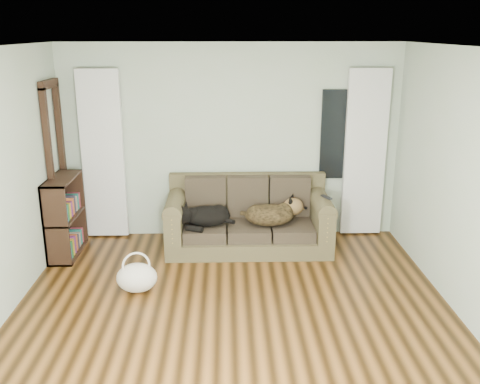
{
  "coord_description": "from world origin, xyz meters",
  "views": [
    {
      "loc": [
        -0.06,
        -4.54,
        2.75
      ],
      "look_at": [
        0.1,
        1.6,
        0.88
      ],
      "focal_mm": 40.0,
      "sensor_mm": 36.0,
      "label": 1
    }
  ],
  "objects_px": {
    "sofa": "(248,215)",
    "dog_black_lab": "(204,216)",
    "dog_shepherd": "(272,214)",
    "tote_bag": "(137,278)",
    "bookshelf": "(65,217)"
  },
  "relations": [
    {
      "from": "dog_black_lab",
      "to": "dog_shepherd",
      "type": "xyz_separation_m",
      "value": [
        0.87,
        0.03,
        0.01
      ]
    },
    {
      "from": "dog_black_lab",
      "to": "bookshelf",
      "type": "distance_m",
      "value": 1.74
    },
    {
      "from": "sofa",
      "to": "dog_black_lab",
      "type": "distance_m",
      "value": 0.58
    },
    {
      "from": "sofa",
      "to": "bookshelf",
      "type": "bearing_deg",
      "value": -176.25
    },
    {
      "from": "sofa",
      "to": "bookshelf",
      "type": "relative_size",
      "value": 2.08
    },
    {
      "from": "sofa",
      "to": "tote_bag",
      "type": "relative_size",
      "value": 4.72
    },
    {
      "from": "dog_shepherd",
      "to": "bookshelf",
      "type": "xyz_separation_m",
      "value": [
        -2.61,
        -0.08,
        0.01
      ]
    },
    {
      "from": "bookshelf",
      "to": "sofa",
      "type": "bearing_deg",
      "value": 11.1
    },
    {
      "from": "dog_shepherd",
      "to": "bookshelf",
      "type": "distance_m",
      "value": 2.61
    },
    {
      "from": "sofa",
      "to": "dog_black_lab",
      "type": "bearing_deg",
      "value": -169.84
    },
    {
      "from": "dog_shepherd",
      "to": "dog_black_lab",
      "type": "bearing_deg",
      "value": 0.99
    },
    {
      "from": "dog_shepherd",
      "to": "tote_bag",
      "type": "height_order",
      "value": "dog_shepherd"
    },
    {
      "from": "sofa",
      "to": "dog_shepherd",
      "type": "relative_size",
      "value": 3.22
    },
    {
      "from": "dog_black_lab",
      "to": "bookshelf",
      "type": "bearing_deg",
      "value": 178.93
    },
    {
      "from": "dog_shepherd",
      "to": "tote_bag",
      "type": "bearing_deg",
      "value": 34.78
    }
  ]
}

